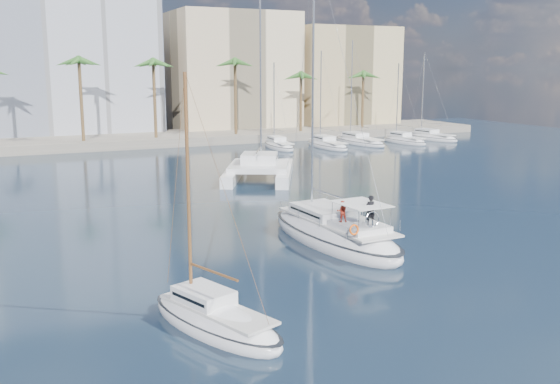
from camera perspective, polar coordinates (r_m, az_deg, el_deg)
name	(u,v)px	position (r m, az deg, el deg)	size (l,w,h in m)	color
ground	(304,260)	(35.99, 2.21, -6.22)	(160.00, 160.00, 0.00)	black
quay	(113,141)	(93.46, -15.05, 4.56)	(120.00, 14.00, 1.20)	gray
building_modern	(12,47)	(103.69, -23.31, 12.08)	(42.00, 16.00, 28.00)	silver
building_beige	(233,74)	(107.39, -4.34, 10.74)	(20.00, 14.00, 20.00)	beige
building_tan_right	(341,79)	(114.21, 5.62, 10.24)	(18.00, 12.00, 18.00)	tan
palm_centre	(114,73)	(88.96, -14.91, 10.50)	(3.60, 3.60, 12.30)	brown
palm_right	(333,72)	(100.67, 4.85, 10.87)	(3.60, 3.60, 12.30)	brown
main_sloop	(334,233)	(39.56, 4.94, -3.78)	(4.89, 13.33, 19.48)	white
small_sloop	(214,320)	(26.83, -6.02, -11.55)	(4.96, 8.23, 11.29)	white
catamaran	(259,167)	(62.30, -1.89, 2.31)	(11.36, 14.02, 18.22)	white
seagull	(290,216)	(43.23, 0.88, -2.25)	(1.15, 0.49, 0.21)	silver
moored_yacht_a	(279,149)	(86.05, -0.11, 4.00)	(2.72, 9.35, 11.90)	white
moored_yacht_b	(327,148)	(87.20, 4.34, 4.06)	(3.14, 10.78, 13.72)	white
moored_yacht_c	(359,144)	(92.19, 7.27, 4.39)	(3.55, 12.21, 15.54)	white
moored_yacht_d	(404,143)	(94.17, 11.29, 4.40)	(2.72, 9.35, 11.90)	white
moored_yacht_e	(431,140)	(99.67, 13.65, 4.67)	(3.14, 10.78, 13.72)	white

